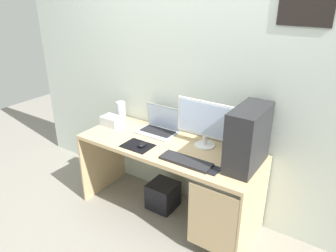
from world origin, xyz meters
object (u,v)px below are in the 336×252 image
at_px(laptop, 159,127).
at_px(mouse_left, 142,145).
at_px(projector, 112,121).
at_px(speaker, 121,111).
at_px(cell_phone, 214,171).
at_px(monitor, 205,123).
at_px(subwoofer, 163,195).
at_px(keyboard, 186,161).
at_px(pc_tower, 248,138).

height_order(laptop, mouse_left, laptop).
bearing_deg(projector, laptop, 16.57).
distance_m(speaker, cell_phone, 1.29).
bearing_deg(projector, mouse_left, -20.39).
bearing_deg(cell_phone, laptop, 155.04).
xyz_separation_m(laptop, projector, (-0.46, -0.14, -0.00)).
relative_size(monitor, mouse_left, 5.44).
bearing_deg(subwoofer, laptop, 135.66).
relative_size(speaker, projector, 0.96).
height_order(laptop, subwoofer, laptop).
bearing_deg(laptop, cell_phone, -24.96).
bearing_deg(monitor, keyboard, -87.65).
height_order(projector, cell_phone, projector).
bearing_deg(projector, keyboard, -12.56).
bearing_deg(speaker, laptop, -2.55).
xyz_separation_m(projector, keyboard, (0.97, -0.22, -0.04)).
bearing_deg(speaker, pc_tower, -6.56).
distance_m(pc_tower, mouse_left, 0.89).
xyz_separation_m(projector, cell_phone, (1.21, -0.21, -0.04)).
xyz_separation_m(pc_tower, projector, (-1.37, 0.00, -0.19)).
distance_m(pc_tower, keyboard, 0.51).
height_order(monitor, cell_phone, monitor).
height_order(mouse_left, cell_phone, mouse_left).
distance_m(monitor, projector, 0.98).
distance_m(laptop, subwoofer, 0.67).
distance_m(monitor, mouse_left, 0.56).
height_order(speaker, cell_phone, speaker).
bearing_deg(mouse_left, laptop, 100.80).
height_order(projector, mouse_left, projector).
distance_m(keyboard, cell_phone, 0.24).
distance_m(mouse_left, cell_phone, 0.68).
distance_m(pc_tower, cell_phone, 0.35).
height_order(laptop, speaker, laptop).
bearing_deg(pc_tower, cell_phone, -127.23).
xyz_separation_m(monitor, speaker, (-0.98, 0.05, -0.12)).
distance_m(projector, keyboard, 1.00).
bearing_deg(pc_tower, projector, 180.00).
relative_size(laptop, keyboard, 0.85).
height_order(keyboard, subwoofer, keyboard).
bearing_deg(laptop, mouse_left, -79.20).
height_order(monitor, projector, monitor).
bearing_deg(cell_phone, mouse_left, 178.91).
bearing_deg(cell_phone, projector, 170.19).
distance_m(speaker, keyboard, 1.06).
bearing_deg(mouse_left, monitor, 35.63).
distance_m(laptop, keyboard, 0.62).
relative_size(mouse_left, cell_phone, 0.74).
bearing_deg(projector, subwoofer, 1.62).
distance_m(pc_tower, projector, 1.38).
bearing_deg(laptop, monitor, -3.12).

